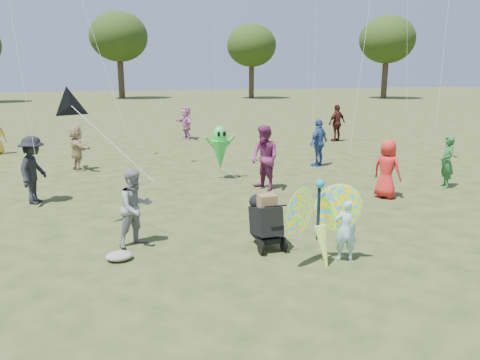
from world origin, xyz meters
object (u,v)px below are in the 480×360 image
object	(u,v)px
crowd_b	(33,170)
butterfly_kite	(321,222)
child_girl	(345,230)
crowd_e	(265,158)
crowd_j	(186,123)
crowd_a	(387,169)
jogging_stroller	(265,217)
adult_man	(136,208)
crowd_h	(337,123)
crowd_c	(319,143)
crowd_f	(447,162)
alien_kite	(220,150)
crowd_d	(77,148)

from	to	relation	value
crowd_b	butterfly_kite	bearing A→B (deg)	-119.17
child_girl	crowd_b	distance (m)	8.34
crowd_e	crowd_j	world-z (taller)	crowd_e
crowd_a	jogging_stroller	bearing A→B (deg)	91.57
crowd_j	crowd_e	bearing A→B (deg)	-13.16
adult_man	crowd_h	size ratio (longest dim) A/B	0.85
crowd_j	crowd_c	bearing A→B (deg)	7.21
crowd_b	crowd_f	bearing A→B (deg)	-80.19
child_girl	crowd_e	bearing A→B (deg)	-79.93
adult_man	alien_kite	distance (m)	6.14
crowd_a	crowd_h	size ratio (longest dim) A/B	0.88
child_girl	crowd_j	distance (m)	16.78
crowd_d	alien_kite	xyz separation A→B (m)	(4.38, -2.97, 0.18)
crowd_f	crowd_d	bearing A→B (deg)	-98.50
crowd_c	crowd_j	bearing A→B (deg)	-99.86
child_girl	crowd_f	size ratio (longest dim) A/B	0.76
crowd_d	crowd_j	bearing A→B (deg)	-57.25
adult_man	butterfly_kite	bearing A→B (deg)	-60.90
butterfly_kite	crowd_f	bearing A→B (deg)	31.58
crowd_c	crowd_j	distance (m)	9.16
adult_man	jogging_stroller	bearing A→B (deg)	-47.16
crowd_c	crowd_d	distance (m)	8.69
adult_man	jogging_stroller	xyz separation A→B (m)	(2.42, -0.89, -0.17)
crowd_a	crowd_d	xyz separation A→B (m)	(-8.07, 6.68, -0.01)
crowd_j	crowd_h	bearing A→B (deg)	52.37
crowd_d	crowd_h	bearing A→B (deg)	-93.06
child_girl	jogging_stroller	distance (m)	1.61
crowd_f	crowd_j	bearing A→B (deg)	-135.93
crowd_h	crowd_j	size ratio (longest dim) A/B	1.09
crowd_h	butterfly_kite	world-z (taller)	crowd_h
adult_man	crowd_h	world-z (taller)	crowd_h
crowd_c	jogging_stroller	distance (m)	8.55
crowd_b	alien_kite	xyz separation A→B (m)	(5.47, 1.16, 0.07)
crowd_b	crowd_e	size ratio (longest dim) A/B	0.94
crowd_e	crowd_h	bearing A→B (deg)	121.12
crowd_h	butterfly_kite	xyz separation A→B (m)	(-8.22, -13.48, -0.12)
crowd_c	crowd_f	world-z (taller)	crowd_c
crowd_e	crowd_j	bearing A→B (deg)	161.86
crowd_a	butterfly_kite	xyz separation A→B (m)	(-3.96, -3.51, -0.00)
crowd_d	crowd_h	size ratio (longest dim) A/B	0.86
crowd_e	crowd_f	world-z (taller)	crowd_e
adult_man	crowd_b	world-z (taller)	crowd_b
crowd_e	crowd_a	bearing A→B (deg)	38.54
crowd_a	crowd_b	bearing A→B (deg)	48.71
crowd_e	alien_kite	world-z (taller)	crowd_e
child_girl	crowd_a	size ratio (longest dim) A/B	0.73
jogging_stroller	adult_man	bearing A→B (deg)	162.11
crowd_a	jogging_stroller	size ratio (longest dim) A/B	1.48
crowd_d	crowd_e	world-z (taller)	crowd_e
child_girl	crowd_f	world-z (taller)	crowd_f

